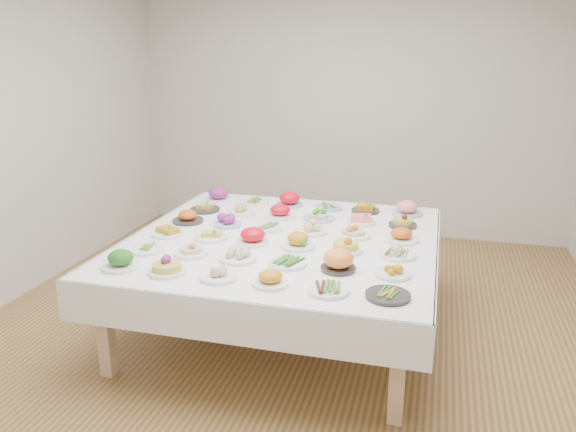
% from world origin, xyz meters
% --- Properties ---
extents(room_envelope, '(5.02, 5.02, 2.81)m').
position_xyz_m(room_envelope, '(0.00, 0.00, 1.83)').
color(room_envelope, '#9B6E40').
rests_on(room_envelope, ground).
extents(display_table, '(2.31, 2.31, 0.75)m').
position_xyz_m(display_table, '(-0.06, -0.10, 0.69)').
color(display_table, white).
rests_on(display_table, ground).
extents(dish_0, '(0.25, 0.25, 0.13)m').
position_xyz_m(dish_0, '(-0.92, -0.96, 0.81)').
color(dish_0, white).
rests_on(dish_0, display_table).
extents(dish_1, '(0.23, 0.23, 0.15)m').
position_xyz_m(dish_1, '(-0.59, -0.97, 0.82)').
color(dish_1, white).
rests_on(dish_1, display_table).
extents(dish_2, '(0.24, 0.24, 0.10)m').
position_xyz_m(dish_2, '(-0.24, -0.96, 0.79)').
color(dish_2, white).
rests_on(dish_2, display_table).
extents(dish_3, '(0.22, 0.22, 0.12)m').
position_xyz_m(dish_3, '(0.10, -0.97, 0.80)').
color(dish_3, white).
rests_on(dish_3, display_table).
extents(dish_4, '(0.25, 0.25, 0.06)m').
position_xyz_m(dish_4, '(0.46, -0.98, 0.78)').
color(dish_4, white).
rests_on(dish_4, display_table).
extents(dish_5, '(0.26, 0.26, 0.05)m').
position_xyz_m(dish_5, '(0.81, -0.96, 0.77)').
color(dish_5, '#2C2927').
rests_on(dish_5, display_table).
extents(dish_6, '(0.25, 0.25, 0.05)m').
position_xyz_m(dish_6, '(-0.92, -0.63, 0.77)').
color(dish_6, white).
rests_on(dish_6, display_table).
extents(dish_7, '(0.24, 0.24, 0.12)m').
position_xyz_m(dish_7, '(-0.58, -0.62, 0.80)').
color(dish_7, white).
rests_on(dish_7, display_table).
extents(dish_8, '(0.26, 0.26, 0.12)m').
position_xyz_m(dish_8, '(-0.23, -0.63, 0.80)').
color(dish_8, white).
rests_on(dish_8, display_table).
extents(dish_9, '(0.27, 0.26, 0.06)m').
position_xyz_m(dish_9, '(0.12, -0.62, 0.78)').
color(dish_9, white).
rests_on(dish_9, display_table).
extents(dish_10, '(0.23, 0.23, 0.14)m').
position_xyz_m(dish_10, '(0.46, -0.63, 0.82)').
color(dish_10, '#2C2927').
rests_on(dish_10, display_table).
extents(dish_11, '(0.23, 0.23, 0.09)m').
position_xyz_m(dish_11, '(0.81, -0.63, 0.79)').
color(dish_11, white).
rests_on(dish_11, display_table).
extents(dish_12, '(0.24, 0.24, 0.11)m').
position_xyz_m(dish_12, '(-0.93, -0.28, 0.80)').
color(dish_12, white).
rests_on(dish_12, display_table).
extents(dish_13, '(0.25, 0.25, 0.10)m').
position_xyz_m(dish_13, '(-0.58, -0.27, 0.79)').
color(dish_13, white).
rests_on(dish_13, display_table).
extents(dish_14, '(0.24, 0.24, 0.14)m').
position_xyz_m(dish_14, '(-0.24, -0.28, 0.82)').
color(dish_14, white).
rests_on(dish_14, display_table).
extents(dish_15, '(0.25, 0.25, 0.14)m').
position_xyz_m(dish_15, '(0.10, -0.28, 0.82)').
color(dish_15, white).
rests_on(dish_15, display_table).
extents(dish_16, '(0.25, 0.24, 0.14)m').
position_xyz_m(dish_16, '(0.45, -0.27, 0.82)').
color(dish_16, white).
rests_on(dish_16, display_table).
extents(dish_17, '(0.25, 0.25, 0.06)m').
position_xyz_m(dish_17, '(0.81, -0.28, 0.78)').
color(dish_17, white).
rests_on(dish_17, display_table).
extents(dish_18, '(0.25, 0.25, 0.14)m').
position_xyz_m(dish_18, '(-0.93, 0.08, 0.81)').
color(dish_18, '#2C2927').
rests_on(dish_18, display_table).
extents(dish_19, '(0.22, 0.22, 0.11)m').
position_xyz_m(dish_19, '(-0.57, 0.07, 0.80)').
color(dish_19, '#4C66B2').
rests_on(dish_19, display_table).
extents(dish_20, '(0.23, 0.23, 0.05)m').
position_xyz_m(dish_20, '(-0.23, 0.06, 0.77)').
color(dish_20, white).
rests_on(dish_20, display_table).
extents(dish_21, '(0.25, 0.25, 0.12)m').
position_xyz_m(dish_21, '(0.12, 0.08, 0.81)').
color(dish_21, white).
rests_on(dish_21, display_table).
extents(dish_22, '(0.26, 0.26, 0.15)m').
position_xyz_m(dish_22, '(0.45, 0.07, 0.82)').
color(dish_22, white).
rests_on(dish_22, display_table).
extents(dish_23, '(0.25, 0.25, 0.13)m').
position_xyz_m(dish_23, '(0.81, 0.06, 0.81)').
color(dish_23, white).
rests_on(dish_23, display_table).
extents(dish_24, '(0.26, 0.26, 0.11)m').
position_xyz_m(dish_24, '(-0.93, 0.42, 0.80)').
color(dish_24, '#2C2927').
rests_on(dish_24, display_table).
extents(dish_25, '(0.26, 0.26, 0.10)m').
position_xyz_m(dish_25, '(-0.59, 0.42, 0.79)').
color(dish_25, white).
rests_on(dish_25, display_table).
extents(dish_26, '(0.25, 0.25, 0.15)m').
position_xyz_m(dish_26, '(-0.23, 0.41, 0.82)').
color(dish_26, white).
rests_on(dish_26, display_table).
extents(dish_27, '(0.26, 0.26, 0.15)m').
position_xyz_m(dish_27, '(0.10, 0.42, 0.82)').
color(dish_27, '#4C66B2').
rests_on(dish_27, display_table).
extents(dish_28, '(0.23, 0.23, 0.11)m').
position_xyz_m(dish_28, '(0.46, 0.42, 0.80)').
color(dish_28, white).
rests_on(dish_28, display_table).
extents(dish_29, '(0.22, 0.22, 0.13)m').
position_xyz_m(dish_29, '(0.80, 0.42, 0.81)').
color(dish_29, '#2C2927').
rests_on(dish_29, display_table).
extents(dish_30, '(0.25, 0.25, 0.14)m').
position_xyz_m(dish_30, '(-0.94, 0.77, 0.82)').
color(dish_30, white).
rests_on(dish_30, display_table).
extents(dish_31, '(0.25, 0.25, 0.06)m').
position_xyz_m(dish_31, '(-0.58, 0.77, 0.78)').
color(dish_31, white).
rests_on(dish_31, display_table).
extents(dish_32, '(0.24, 0.24, 0.14)m').
position_xyz_m(dish_32, '(-0.24, 0.77, 0.82)').
color(dish_32, '#4C66B2').
rests_on(dish_32, display_table).
extents(dish_33, '(0.24, 0.24, 0.06)m').
position_xyz_m(dish_33, '(0.12, 0.77, 0.77)').
color(dish_33, '#4C66B2').
rests_on(dish_33, display_table).
extents(dish_34, '(0.24, 0.24, 0.10)m').
position_xyz_m(dish_34, '(0.45, 0.76, 0.79)').
color(dish_34, '#2C2927').
rests_on(dish_34, display_table).
extents(dish_35, '(0.28, 0.28, 0.15)m').
position_xyz_m(dish_35, '(0.81, 0.77, 0.82)').
color(dish_35, '#4C66B2').
rests_on(dish_35, display_table).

